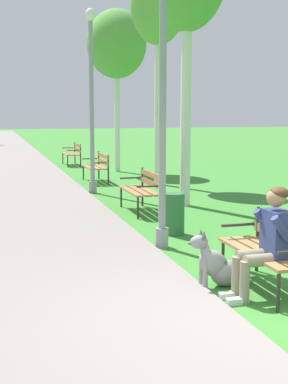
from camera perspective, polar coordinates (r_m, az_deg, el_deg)
name	(u,v)px	position (r m, az deg, el deg)	size (l,w,h in m)	color
ground_plane	(278,322)	(5.64, 13.95, -13.16)	(120.00, 120.00, 0.00)	#3D8433
paved_path	(3,151)	(28.60, -14.64, 4.18)	(3.38, 60.00, 0.04)	gray
park_bench_near	(272,246)	(6.45, 13.37, -5.61)	(0.55, 1.50, 0.85)	olive
park_bench_mid	(143,187)	(11.05, -0.10, 0.49)	(0.55, 1.50, 0.85)	olive
park_bench_far	(97,165)	(15.82, -4.98, 2.90)	(0.55, 1.50, 0.85)	olive
park_bench_furthest	(73,152)	(20.81, -7.54, 4.21)	(0.55, 1.50, 0.85)	olive
person_seated_on_near_bench	(267,238)	(6.09, 12.92, -4.80)	(0.74, 0.49, 1.25)	gray
dog_grey	(217,266)	(6.47, 7.76, -7.72)	(0.83, 0.28, 0.71)	gray
lamp_post_near	(163,99)	(8.04, 1.98, 9.82)	(0.24, 0.24, 4.34)	gray
lamp_post_mid	(92,100)	(13.62, -5.57, 9.70)	(0.24, 0.24, 4.54)	gray
birch_tree_fourth	(158,4)	(15.50, 1.50, 19.24)	(1.55, 1.55, 6.17)	silver
birch_tree_fifth	(117,45)	(18.64, -2.93, 15.29)	(1.99, 2.12, 5.42)	silver
litter_bin	(174,214)	(9.10, 3.17, -2.32)	(0.36, 0.36, 0.70)	#2D6638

